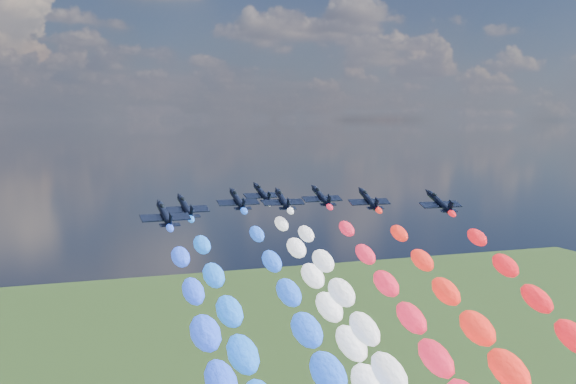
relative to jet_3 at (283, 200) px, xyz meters
name	(u,v)px	position (x,y,z in m)	size (l,w,h in m)	color
jet_0	(165,215)	(-25.05, -13.79, 0.00)	(7.94, 10.65, 2.35)	black
jet_1	(186,207)	(-19.74, -4.74, 0.00)	(7.94, 10.65, 2.35)	black
jet_2	(238,200)	(-8.10, 2.80, 0.00)	(7.94, 10.65, 2.35)	black
jet_3	(283,200)	(0.00, 0.00, 0.00)	(7.94, 10.65, 2.35)	black
jet_4	(262,193)	(0.17, 13.18, 0.00)	(7.94, 10.65, 2.35)	black
jet_5	(321,197)	(9.29, 3.13, 0.00)	(7.94, 10.65, 2.35)	black
jet_6	(369,200)	(15.71, -4.97, 0.00)	(7.94, 10.65, 2.35)	black
jet_7	(439,202)	(26.02, -13.58, 0.00)	(7.94, 10.65, 2.35)	black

